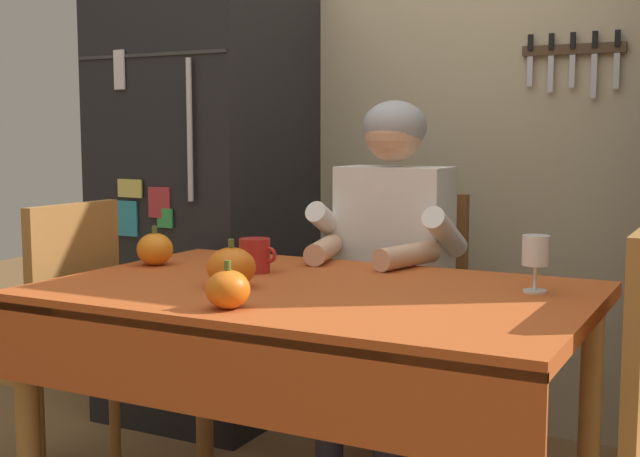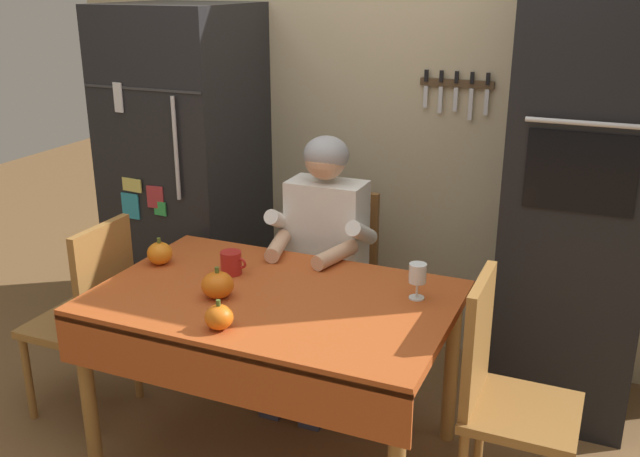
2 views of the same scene
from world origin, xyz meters
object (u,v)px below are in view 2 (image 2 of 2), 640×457
at_px(chair_right_side, 502,389).
at_px(pumpkin_small, 219,317).
at_px(refrigerator, 188,177).
at_px(dining_table, 272,316).
at_px(wall_oven, 582,190).
at_px(pumpkin_medium, 160,253).
at_px(wine_glass, 418,275).
at_px(pumpkin_large, 218,285).
at_px(coffee_mug, 231,263).
at_px(chair_behind_person, 336,276).
at_px(chair_left_side, 90,312).
at_px(seated_person, 321,246).

relative_size(chair_right_side, pumpkin_small, 8.33).
distance_m(refrigerator, dining_table, 1.32).
xyz_separation_m(wall_oven, pumpkin_medium, (-1.65, -0.81, -0.26)).
distance_m(dining_table, chair_right_side, 0.91).
xyz_separation_m(chair_right_side, pumpkin_small, (-0.95, -0.37, 0.27)).
distance_m(refrigerator, wine_glass, 1.62).
height_order(pumpkin_large, pumpkin_medium, pumpkin_large).
height_order(dining_table, coffee_mug, coffee_mug).
bearing_deg(pumpkin_small, refrigerator, 127.08).
distance_m(refrigerator, chair_right_side, 2.06).
xyz_separation_m(chair_behind_person, chair_left_side, (-0.85, -0.81, 0.00)).
relative_size(seated_person, pumpkin_large, 9.76).
height_order(chair_behind_person, seated_person, seated_person).
distance_m(seated_person, pumpkin_large, 0.70).
bearing_deg(pumpkin_medium, refrigerator, 114.56).
xyz_separation_m(dining_table, pumpkin_large, (-0.19, -0.08, 0.14)).
relative_size(wall_oven, pumpkin_small, 18.81).
bearing_deg(dining_table, chair_left_side, -178.85).
bearing_deg(dining_table, pumpkin_medium, 169.06).
bearing_deg(pumpkin_small, chair_behind_person, 89.93).
distance_m(wine_glass, pumpkin_large, 0.78).
height_order(refrigerator, chair_behind_person, refrigerator).
bearing_deg(chair_right_side, wall_oven, 80.16).
relative_size(pumpkin_large, pumpkin_medium, 1.06).
bearing_deg(chair_right_side, chair_left_side, -177.44).
height_order(chair_right_side, pumpkin_large, chair_right_side).
xyz_separation_m(chair_left_side, pumpkin_small, (0.85, -0.29, 0.27)).
height_order(refrigerator, pumpkin_medium, refrigerator).
distance_m(chair_left_side, pumpkin_small, 0.94).
bearing_deg(pumpkin_large, pumpkin_medium, 154.05).
bearing_deg(pumpkin_small, coffee_mug, 114.91).
bearing_deg(chair_behind_person, pumpkin_large, -99.28).
relative_size(refrigerator, seated_person, 1.45).
bearing_deg(refrigerator, chair_left_side, -86.87).
bearing_deg(chair_right_side, seated_person, 150.23).
bearing_deg(seated_person, pumpkin_small, -90.09).
height_order(dining_table, chair_right_side, chair_right_side).
bearing_deg(pumpkin_small, pumpkin_medium, 142.26).
bearing_deg(dining_table, pumpkin_large, -156.07).
bearing_deg(chair_left_side, wall_oven, 25.75).
bearing_deg(pumpkin_large, wall_oven, 39.09).
bearing_deg(pumpkin_large, chair_behind_person, 80.72).
relative_size(wall_oven, chair_behind_person, 2.26).
xyz_separation_m(wall_oven, chair_right_side, (-0.15, -0.86, -0.54)).
bearing_deg(wine_glass, chair_left_side, -170.88).
bearing_deg(seated_person, refrigerator, 162.83).
height_order(wall_oven, coffee_mug, wall_oven).
xyz_separation_m(seated_person, chair_right_side, (0.95, -0.54, -0.23)).
xyz_separation_m(seated_person, pumpkin_small, (-0.00, -0.92, 0.05)).
bearing_deg(chair_behind_person, chair_right_side, -37.65).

